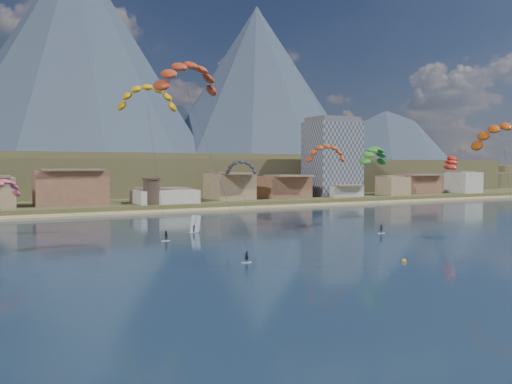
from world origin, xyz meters
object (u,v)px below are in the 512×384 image
kitesurfer_green (373,153)px  kitesurfer_yellow (147,94)px  watchtower (152,191)px  buoy (404,261)px  apartment_tower (332,157)px  kitesurfer_red (187,73)px  kitesurfer_orange (504,133)px  windsurfer (195,227)px

kitesurfer_green → kitesurfer_yellow: bearing=169.9°
watchtower → buoy: 105.88m
apartment_tower → kitesurfer_yellow: (-97.20, -69.92, 11.87)m
kitesurfer_red → watchtower: bearing=77.9°
kitesurfer_orange → kitesurfer_green: (-8.98, 29.23, -3.75)m
watchtower → windsurfer: size_ratio=2.34×
apartment_tower → windsurfer: apartment_tower is taller
watchtower → kitesurfer_yellow: kitesurfer_yellow is taller
kitesurfer_red → buoy: 47.20m
watchtower → kitesurfer_green: (35.60, -65.28, 11.20)m
watchtower → apartment_tower: bearing=9.9°
kitesurfer_green → windsurfer: kitesurfer_green is taller
buoy → apartment_tower: bearing=59.1°
kitesurfer_red → kitesurfer_green: bearing=15.5°
apartment_tower → kitesurfer_red: apartment_tower is taller
kitesurfer_green → buoy: bearing=-124.0°
apartment_tower → kitesurfer_orange: (-35.42, -108.51, 3.50)m
kitesurfer_yellow → buoy: bearing=-62.5°
watchtower → buoy: watchtower is taller
kitesurfer_red → kitesurfer_orange: kitesurfer_red is taller
kitesurfer_orange → kitesurfer_green: kitesurfer_orange is taller
kitesurfer_orange → buoy: (-36.06, -10.84, -21.19)m
kitesurfer_orange → windsurfer: size_ratio=7.17×
apartment_tower → kitesurfer_green: (-44.40, -79.28, -0.25)m
kitesurfer_yellow → kitesurfer_green: bearing=-10.1°
windsurfer → kitesurfer_orange: bearing=-36.1°
watchtower → windsurfer: bearing=-97.2°
apartment_tower → buoy: size_ratio=42.98×
kitesurfer_green → buoy: (-27.08, -40.07, -17.44)m
apartment_tower → windsurfer: 113.46m
apartment_tower → kitesurfer_green: 90.87m
watchtower → buoy: size_ratio=11.55×
kitesurfer_orange → apartment_tower: bearing=71.9°
apartment_tower → buoy: 140.24m
buoy → kitesurfer_orange: bearing=16.7°
windsurfer → buoy: (15.65, -48.61, -1.04)m
apartment_tower → buoy: bearing=-120.9°
kitesurfer_orange → buoy: kitesurfer_orange is taller
kitesurfer_orange → kitesurfer_red: bearing=166.7°
watchtower → kitesurfer_yellow: size_ratio=0.26×
kitesurfer_red → kitesurfer_green: size_ratio=1.57×
apartment_tower → windsurfer: size_ratio=8.69×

